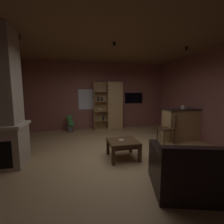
{
  "coord_description": "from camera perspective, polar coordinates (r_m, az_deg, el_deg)",
  "views": [
    {
      "loc": [
        -0.87,
        -3.47,
        1.54
      ],
      "look_at": [
        0.0,
        0.4,
        1.05
      ],
      "focal_mm": 23.85,
      "sensor_mm": 36.0,
      "label": 1
    }
  ],
  "objects": [
    {
      "name": "floor",
      "position": [
        3.9,
        1.35,
        -16.37
      ],
      "size": [
        6.03,
        6.08,
        0.02
      ],
      "primitive_type": "cube",
      "color": "tan",
      "rests_on": "ground"
    },
    {
      "name": "wall_back",
      "position": [
        6.6,
        -5.14,
        6.11
      ],
      "size": [
        6.15,
        0.06,
        2.87
      ],
      "primitive_type": "cube",
      "color": "#8E544C",
      "rests_on": "ground"
    },
    {
      "name": "wall_right",
      "position": [
        5.24,
        35.85,
        4.56
      ],
      "size": [
        0.06,
        6.08,
        2.87
      ],
      "primitive_type": "cube",
      "color": "#8E544C",
      "rests_on": "ground"
    },
    {
      "name": "ceiling",
      "position": [
        3.82,
        1.49,
        27.54
      ],
      "size": [
        6.03,
        6.08,
        0.02
      ],
      "primitive_type": "cube",
      "color": "brown"
    },
    {
      "name": "window_pane_back",
      "position": [
        6.52,
        -9.85,
        4.79
      ],
      "size": [
        0.66,
        0.01,
        0.86
      ],
      "primitive_type": "cube",
      "color": "white"
    },
    {
      "name": "bookshelf_cabinet",
      "position": [
        6.46,
        0.26,
        2.3
      ],
      "size": [
        1.23,
        0.41,
        2.03
      ],
      "color": "tan",
      "rests_on": "ground"
    },
    {
      "name": "kitchen_bar_counter",
      "position": [
        5.58,
        25.68,
        -4.14
      ],
      "size": [
        1.39,
        0.57,
        1.04
      ],
      "color": "tan",
      "rests_on": "ground"
    },
    {
      "name": "tissue_box",
      "position": [
        5.43,
        25.88,
        1.68
      ],
      "size": [
        0.12,
        0.12,
        0.11
      ],
      "primitive_type": "cube",
      "rotation": [
        0.0,
        0.0,
        0.03
      ],
      "color": "#BFB299",
      "rests_on": "kitchen_bar_counter"
    },
    {
      "name": "leather_couch",
      "position": [
        2.93,
        32.57,
        -19.26
      ],
      "size": [
        1.85,
        1.36,
        0.84
      ],
      "color": "black",
      "rests_on": "ground"
    },
    {
      "name": "coffee_table",
      "position": [
        3.63,
        4.19,
        -12.03
      ],
      "size": [
        0.69,
        0.68,
        0.44
      ],
      "color": "#4C331E",
      "rests_on": "ground"
    },
    {
      "name": "table_book_0",
      "position": [
        3.58,
        3.6,
        -10.73
      ],
      "size": [
        0.11,
        0.11,
        0.02
      ],
      "primitive_type": "cube",
      "rotation": [
        0.0,
        0.0,
        -0.1
      ],
      "color": "beige",
      "rests_on": "coffee_table"
    },
    {
      "name": "dining_chair",
      "position": [
        4.97,
        20.72,
        -5.15
      ],
      "size": [
        0.44,
        0.44,
        0.92
      ],
      "color": "#4C331E",
      "rests_on": "ground"
    },
    {
      "name": "potted_floor_plant",
      "position": [
        6.23,
        -15.78,
        -4.02
      ],
      "size": [
        0.32,
        0.28,
        0.71
      ],
      "color": "#4C4C51",
      "rests_on": "ground"
    },
    {
      "name": "wall_mounted_tv",
      "position": [
        6.94,
        8.33,
        5.35
      ],
      "size": [
        0.84,
        0.06,
        0.47
      ],
      "color": "black"
    },
    {
      "name": "track_light_spot_0",
      "position": [
        4.23,
        -32.15,
        23.3
      ],
      "size": [
        0.07,
        0.07,
        0.09
      ],
      "primitive_type": "cylinder",
      "color": "black"
    },
    {
      "name": "track_light_spot_1",
      "position": [
        4.16,
        0.91,
        24.67
      ],
      "size": [
        0.07,
        0.07,
        0.09
      ],
      "primitive_type": "cylinder",
      "color": "black"
    },
    {
      "name": "track_light_spot_2",
      "position": [
        4.98,
        26.65,
        20.98
      ],
      "size": [
        0.07,
        0.07,
        0.09
      ],
      "primitive_type": "cylinder",
      "color": "black"
    }
  ]
}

